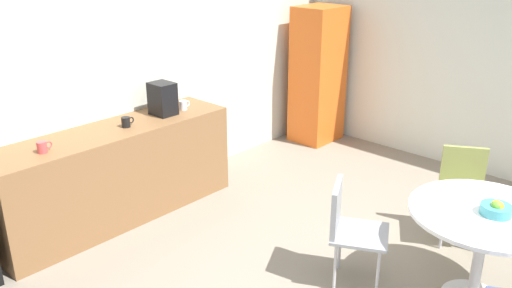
{
  "coord_description": "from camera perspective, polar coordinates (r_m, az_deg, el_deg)",
  "views": [
    {
      "loc": [
        -2.9,
        -1.4,
        2.52
      ],
      "look_at": [
        0.06,
        1.34,
        0.95
      ],
      "focal_mm": 37.08,
      "sensor_mm": 36.0,
      "label": 1
    }
  ],
  "objects": [
    {
      "name": "fruit_bowl",
      "position": [
        4.0,
        24.5,
        -6.38
      ],
      "size": [
        0.21,
        0.21,
        0.11
      ],
      "color": "teal",
      "rests_on": "round_table"
    },
    {
      "name": "round_table",
      "position": [
        4.11,
        23.34,
        -8.48
      ],
      "size": [
        1.06,
        1.06,
        0.75
      ],
      "color": "silver",
      "rests_on": "ground_plane"
    },
    {
      "name": "chair_olive",
      "position": [
        4.98,
        21.42,
        -3.98
      ],
      "size": [
        0.57,
        0.57,
        0.83
      ],
      "color": "silver",
      "rests_on": "ground_plane"
    },
    {
      "name": "counter_block",
      "position": [
        5.16,
        -14.78,
        -3.12
      ],
      "size": [
        2.34,
        0.6,
        0.9
      ],
      "primitive_type": "cube",
      "color": "brown",
      "rests_on": "ground_plane"
    },
    {
      "name": "mug_white",
      "position": [
        4.61,
        -22.05,
        -0.31
      ],
      "size": [
        0.13,
        0.08,
        0.09
      ],
      "color": "#D84C4C",
      "rests_on": "counter_block"
    },
    {
      "name": "coffee_maker",
      "position": [
        5.27,
        -10.04,
        4.84
      ],
      "size": [
        0.2,
        0.24,
        0.32
      ],
      "primitive_type": "cube",
      "color": "black",
      "rests_on": "counter_block"
    },
    {
      "name": "wall_back",
      "position": [
        5.41,
        -13.6,
        7.63
      ],
      "size": [
        6.0,
        0.1,
        2.6
      ],
      "primitive_type": "cube",
      "color": "silver",
      "rests_on": "ground_plane"
    },
    {
      "name": "mug_red",
      "position": [
        5.01,
        -13.83,
        2.32
      ],
      "size": [
        0.13,
        0.08,
        0.09
      ],
      "color": "black",
      "rests_on": "counter_block"
    },
    {
      "name": "mug_green",
      "position": [
        5.42,
        -7.84,
        4.18
      ],
      "size": [
        0.13,
        0.08,
        0.09
      ],
      "color": "white",
      "rests_on": "counter_block"
    },
    {
      "name": "locker_cabinet",
      "position": [
        6.93,
        6.69,
        7.38
      ],
      "size": [
        0.6,
        0.5,
        1.75
      ],
      "primitive_type": "cube",
      "color": "orange",
      "rests_on": "ground_plane"
    },
    {
      "name": "chair_gray",
      "position": [
        4.09,
        9.86,
        -8.33
      ],
      "size": [
        0.57,
        0.57,
        0.83
      ],
      "color": "silver",
      "rests_on": "ground_plane"
    }
  ]
}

